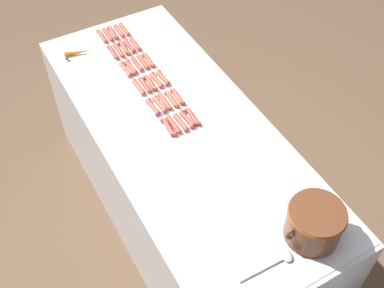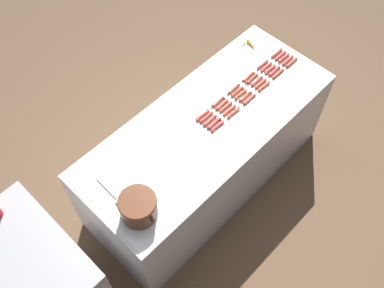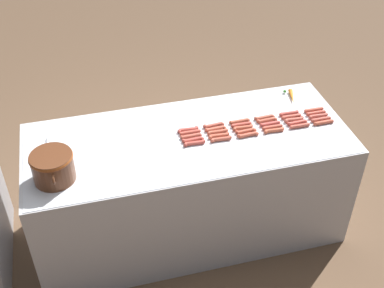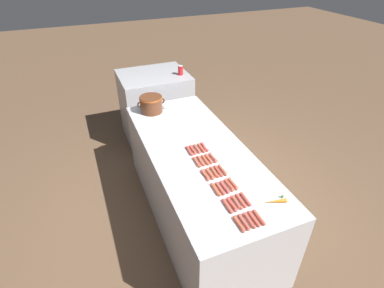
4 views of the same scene
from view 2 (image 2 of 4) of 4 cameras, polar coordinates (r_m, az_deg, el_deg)
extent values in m
plane|color=brown|center=(4.11, 1.67, -4.27)|extent=(20.00, 20.00, 0.00)
cube|color=#BCBCC1|center=(3.74, 1.83, -1.07)|extent=(0.88, 2.16, 0.86)
cube|color=silver|center=(3.38, 2.03, 2.84)|extent=(0.86, 2.12, 0.00)
cylinder|color=#BA4F38|center=(3.85, 12.68, 10.21)|extent=(0.03, 0.12, 0.03)
sphere|color=#BA4F38|center=(3.89, 13.24, 10.64)|extent=(0.03, 0.03, 0.03)
sphere|color=#BA4F38|center=(3.81, 12.11, 9.76)|extent=(0.03, 0.03, 0.03)
cylinder|color=#B24B3B|center=(3.74, 11.02, 8.91)|extent=(0.03, 0.12, 0.03)
sphere|color=#B24B3B|center=(3.78, 11.58, 9.39)|extent=(0.03, 0.03, 0.03)
sphere|color=#B24B3B|center=(3.70, 10.45, 8.42)|extent=(0.03, 0.03, 0.03)
cylinder|color=#B75339|center=(3.63, 9.26, 7.38)|extent=(0.03, 0.12, 0.03)
sphere|color=#B75339|center=(3.67, 9.81, 7.91)|extent=(0.03, 0.03, 0.03)
sphere|color=#B75339|center=(3.59, 8.69, 6.83)|extent=(0.03, 0.03, 0.03)
cylinder|color=#B34E39|center=(3.52, 7.38, 5.75)|extent=(0.04, 0.12, 0.03)
sphere|color=#B34E39|center=(3.56, 8.07, 6.25)|extent=(0.03, 0.03, 0.03)
sphere|color=#B34E39|center=(3.49, 6.69, 5.24)|extent=(0.03, 0.03, 0.03)
cylinder|color=#B4503C|center=(3.43, 5.39, 4.07)|extent=(0.03, 0.12, 0.03)
sphere|color=#B4503C|center=(3.46, 6.00, 4.68)|extent=(0.03, 0.03, 0.03)
sphere|color=#B4503C|center=(3.40, 4.76, 3.46)|extent=(0.03, 0.03, 0.03)
cylinder|color=#B4453A|center=(3.34, 3.32, 2.36)|extent=(0.03, 0.12, 0.03)
sphere|color=#B4453A|center=(3.37, 3.98, 2.99)|extent=(0.03, 0.03, 0.03)
sphere|color=#B4453A|center=(3.32, 2.66, 1.71)|extent=(0.03, 0.03, 0.03)
cylinder|color=#AD4D3F|center=(3.86, 12.22, 10.50)|extent=(0.03, 0.12, 0.03)
sphere|color=#AD4D3F|center=(3.90, 12.77, 10.93)|extent=(0.03, 0.03, 0.03)
sphere|color=#AD4D3F|center=(3.82, 11.66, 10.05)|extent=(0.03, 0.03, 0.03)
cylinder|color=#B9463B|center=(3.75, 10.54, 9.22)|extent=(0.03, 0.12, 0.03)
sphere|color=#B9463B|center=(3.79, 11.15, 9.66)|extent=(0.03, 0.03, 0.03)
sphere|color=#B9463B|center=(3.72, 9.92, 8.76)|extent=(0.03, 0.03, 0.03)
cylinder|color=#AF4B39|center=(3.64, 8.83, 7.72)|extent=(0.03, 0.12, 0.03)
sphere|color=#AF4B39|center=(3.68, 9.42, 8.23)|extent=(0.03, 0.03, 0.03)
sphere|color=#AF4B39|center=(3.61, 8.22, 7.20)|extent=(0.03, 0.03, 0.03)
cylinder|color=#B74E39|center=(3.54, 6.88, 6.12)|extent=(0.04, 0.12, 0.03)
sphere|color=#B74E39|center=(3.57, 7.56, 6.62)|extent=(0.03, 0.03, 0.03)
sphere|color=#B74E39|center=(3.51, 6.18, 5.62)|extent=(0.03, 0.03, 0.03)
cylinder|color=#B9513B|center=(3.44, 4.86, 4.40)|extent=(0.03, 0.12, 0.03)
sphere|color=#B9513B|center=(3.47, 5.48, 5.00)|extent=(0.03, 0.03, 0.03)
sphere|color=#B9513B|center=(3.41, 4.22, 3.79)|extent=(0.03, 0.03, 0.03)
cylinder|color=#B04439|center=(3.36, 2.86, 2.69)|extent=(0.03, 0.12, 0.03)
sphere|color=#B04439|center=(3.38, 3.61, 3.25)|extent=(0.03, 0.03, 0.03)
sphere|color=#B04439|center=(3.33, 2.10, 2.13)|extent=(0.03, 0.03, 0.03)
cylinder|color=#AE4C3F|center=(3.87, 11.74, 10.82)|extent=(0.03, 0.12, 0.03)
sphere|color=#AE4C3F|center=(3.91, 12.25, 11.29)|extent=(0.03, 0.03, 0.03)
sphere|color=#AE4C3F|center=(3.83, 11.22, 10.35)|extent=(0.03, 0.03, 0.03)
cylinder|color=#AC5141|center=(3.76, 10.03, 9.49)|extent=(0.03, 0.12, 0.03)
sphere|color=#AC5141|center=(3.80, 10.56, 9.98)|extent=(0.03, 0.03, 0.03)
sphere|color=#AC5141|center=(3.72, 9.50, 8.98)|extent=(0.03, 0.03, 0.03)
cylinder|color=#B6463F|center=(3.66, 8.34, 8.04)|extent=(0.03, 0.12, 0.03)
sphere|color=#B6463F|center=(3.69, 8.96, 8.52)|extent=(0.03, 0.03, 0.03)
sphere|color=#B6463F|center=(3.62, 7.71, 7.55)|extent=(0.03, 0.03, 0.03)
cylinder|color=#B15139|center=(3.55, 6.30, 6.44)|extent=(0.04, 0.12, 0.03)
sphere|color=#B15139|center=(3.59, 6.88, 7.00)|extent=(0.03, 0.03, 0.03)
sphere|color=#B15139|center=(3.52, 5.70, 5.86)|extent=(0.03, 0.03, 0.03)
cylinder|color=#AE503B|center=(3.46, 4.39, 4.83)|extent=(0.03, 0.12, 0.03)
sphere|color=#AE503B|center=(3.49, 5.04, 5.40)|extent=(0.03, 0.03, 0.03)
sphere|color=#AE503B|center=(3.43, 3.73, 4.24)|extent=(0.03, 0.03, 0.03)
cylinder|color=#AD4F3D|center=(3.37, 2.31, 3.06)|extent=(0.03, 0.12, 0.03)
sphere|color=#AD4F3D|center=(3.40, 3.04, 3.64)|extent=(0.03, 0.03, 0.03)
sphere|color=#AD4F3D|center=(3.35, 1.58, 2.48)|extent=(0.03, 0.03, 0.03)
cylinder|color=#B64A3B|center=(3.88, 11.30, 11.10)|extent=(0.03, 0.12, 0.03)
sphere|color=#B64A3B|center=(3.92, 11.84, 11.54)|extent=(0.03, 0.03, 0.03)
sphere|color=#B64A3B|center=(3.85, 10.75, 10.66)|extent=(0.03, 0.03, 0.03)
cylinder|color=#B34E3E|center=(3.77, 9.53, 9.78)|extent=(0.03, 0.12, 0.03)
sphere|color=#B34E3E|center=(3.81, 10.09, 10.26)|extent=(0.03, 0.03, 0.03)
sphere|color=#B34E3E|center=(3.74, 8.97, 9.29)|extent=(0.03, 0.03, 0.03)
cylinder|color=#AF4D39|center=(3.67, 7.74, 8.35)|extent=(0.04, 0.12, 0.03)
sphere|color=#AF4D39|center=(3.70, 8.40, 8.81)|extent=(0.03, 0.03, 0.03)
sphere|color=#AF4D39|center=(3.64, 7.07, 7.88)|extent=(0.03, 0.03, 0.03)
cylinder|color=#AC4538|center=(3.57, 5.86, 6.76)|extent=(0.03, 0.12, 0.03)
sphere|color=#AC4538|center=(3.60, 6.49, 7.29)|extent=(0.03, 0.03, 0.03)
sphere|color=#AC4538|center=(3.53, 5.22, 6.22)|extent=(0.03, 0.03, 0.03)
cylinder|color=#B8533E|center=(3.47, 3.90, 5.10)|extent=(0.03, 0.12, 0.03)
sphere|color=#B8533E|center=(3.50, 4.61, 5.63)|extent=(0.03, 0.03, 0.03)
sphere|color=#B8533E|center=(3.44, 3.18, 4.57)|extent=(0.03, 0.03, 0.03)
cylinder|color=#B3493B|center=(3.39, 1.86, 3.49)|extent=(0.03, 0.12, 0.03)
sphere|color=#B3493B|center=(3.42, 2.56, 4.08)|extent=(0.03, 0.03, 0.03)
sphere|color=#B3493B|center=(3.36, 1.15, 2.89)|extent=(0.03, 0.03, 0.03)
cylinder|color=#B74E3B|center=(3.90, 10.87, 11.43)|extent=(0.03, 0.12, 0.03)
sphere|color=#B74E3B|center=(3.94, 11.41, 11.87)|extent=(0.03, 0.03, 0.03)
sphere|color=#B74E3B|center=(3.86, 10.32, 10.99)|extent=(0.03, 0.03, 0.03)
cylinder|color=#AE443B|center=(3.79, 9.06, 10.09)|extent=(0.03, 0.12, 0.03)
sphere|color=#AE443B|center=(3.83, 9.62, 10.56)|extent=(0.03, 0.03, 0.03)
sphere|color=#AE443B|center=(3.75, 8.49, 9.60)|extent=(0.03, 0.03, 0.03)
cylinder|color=#AD5340|center=(3.68, 7.27, 8.62)|extent=(0.03, 0.12, 0.03)
sphere|color=#AD5340|center=(3.71, 7.92, 9.08)|extent=(0.03, 0.03, 0.03)
sphere|color=#AD5340|center=(3.65, 6.60, 8.16)|extent=(0.03, 0.03, 0.03)
cylinder|color=#AC513A|center=(3.58, 5.39, 7.11)|extent=(0.03, 0.12, 0.03)
sphere|color=#AC513A|center=(3.61, 6.05, 7.61)|extent=(0.03, 0.03, 0.03)
sphere|color=#AC513A|center=(3.55, 4.72, 6.59)|extent=(0.03, 0.03, 0.03)
cylinder|color=#AC4C3D|center=(3.49, 3.39, 5.48)|extent=(0.04, 0.12, 0.03)
sphere|color=#AC4C3D|center=(3.52, 4.12, 5.99)|extent=(0.03, 0.03, 0.03)
sphere|color=#AC4C3D|center=(3.46, 2.65, 4.96)|extent=(0.03, 0.03, 0.03)
cylinder|color=#B5463C|center=(3.40, 1.39, 3.76)|extent=(0.04, 0.12, 0.03)
sphere|color=#B5463C|center=(3.43, 2.03, 4.38)|extent=(0.03, 0.03, 0.03)
sphere|color=#B5463C|center=(3.37, 0.73, 3.12)|extent=(0.03, 0.03, 0.03)
cylinder|color=#562D19|center=(2.93, -6.92, -8.07)|extent=(0.25, 0.25, 0.18)
torus|color=brown|center=(2.86, -7.08, -7.41)|extent=(0.26, 0.26, 0.03)
torus|color=#562D19|center=(2.87, -5.29, -9.49)|extent=(0.07, 0.02, 0.07)
torus|color=#562D19|center=(2.96, -8.56, -6.38)|extent=(0.07, 0.02, 0.07)
cylinder|color=#B7B7BC|center=(3.12, -10.91, -5.71)|extent=(0.22, 0.02, 0.01)
ellipsoid|color=#B7B7BC|center=(3.06, -9.30, -7.19)|extent=(0.05, 0.07, 0.02)
cone|color=orange|center=(3.92, 7.89, 12.31)|extent=(0.17, 0.08, 0.03)
sphere|color=#387F2D|center=(3.94, 6.74, 12.76)|extent=(0.02, 0.02, 0.02)
camera|label=1|loc=(2.28, -46.92, 19.22)|focal=45.39mm
camera|label=3|loc=(1.66, 72.95, -19.98)|focal=46.82mm
camera|label=4|loc=(3.77, 40.57, 27.49)|focal=27.47mm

